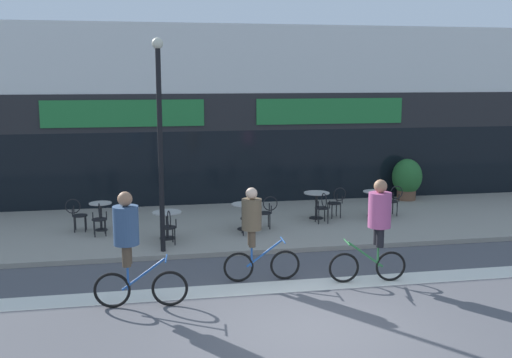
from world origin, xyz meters
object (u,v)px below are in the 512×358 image
Objects in this scene: bistro_table_0 at (101,211)px; cyclist_0 at (254,227)px; planter_pot at (407,178)px; cyclist_1 at (129,240)px; cafe_chair_4_side at (393,199)px; lamp_post at (160,130)px; bistro_table_3 at (317,200)px; cafe_chair_2_side at (267,210)px; bistro_table_2 at (244,211)px; cyclist_2 at (377,221)px; bistro_table_1 at (167,219)px; cafe_chair_1_near at (168,225)px; cafe_chair_0_near at (99,217)px; cafe_chair_0_side at (77,213)px; bistro_table_4 at (374,199)px; cafe_chair_3_near at (323,206)px; cafe_chair_3_side at (337,200)px; cafe_chair_4_near at (382,204)px; cafe_chair_2_near at (248,216)px.

bistro_table_0 is 5.65m from cyclist_0.
planter_pot is 0.69× the size of cyclist_0.
cyclist_0 is at bearing 27.12° from cyclist_1.
cafe_chair_4_side is 7.77m from lamp_post.
cafe_chair_2_side is (-1.67, -0.87, -0.04)m from bistro_table_3.
bistro_table_2 is at bearing -159.36° from bistro_table_3.
cyclist_2 is at bearing -92.49° from bistro_table_3.
cafe_chair_2_side reaches higher than bistro_table_0.
cafe_chair_1_near is (0.01, -0.62, 0.01)m from bistro_table_1.
cyclist_1 is (-5.26, -5.72, 0.63)m from bistro_table_3.
cyclist_2 is at bearing -134.15° from cafe_chair_0_near.
cafe_chair_0_side is 9.17m from cafe_chair_4_side.
bistro_table_1 is 0.63m from cafe_chair_1_near.
cyclist_1 is at bearing -80.64° from bistro_table_0.
lamp_post reaches higher than cafe_chair_1_near.
cyclist_1 reaches higher than bistro_table_4.
cafe_chair_1_near is at bearing 105.01° from cafe_chair_3_near.
cyclist_1 is (-7.64, -5.67, 0.67)m from cafe_chair_4_side.
bistro_table_0 is 0.85× the size of cafe_chair_0_side.
cafe_chair_3_side is at bearing -75.61° from cafe_chair_1_near.
bistro_table_0 is 1.07× the size of bistro_table_2.
cyclist_1 reaches higher than cafe_chair_0_near.
cafe_chair_2_side is 3.43m from cafe_chair_4_near.
cafe_chair_3_near reaches higher than bistro_table_1.
bistro_table_3 is 0.86× the size of cafe_chair_0_near.
cyclist_2 reaches higher than bistro_table_0.
cafe_chair_0_side reaches higher than bistro_table_3.
lamp_post reaches higher than cyclist_0.
bistro_table_2 is 4.14m from bistro_table_4.
cafe_chair_0_near is 1.00× the size of cafe_chair_3_side.
bistro_table_0 is 0.85× the size of cafe_chair_0_near.
cafe_chair_1_near is 5.44m from cafe_chair_3_side.
planter_pot is at bearing 46.03° from cyclist_1.
planter_pot reaches higher than bistro_table_2.
lamp_post is at bearing 132.20° from cyclist_0.
cafe_chair_0_side is 7.41m from cafe_chair_3_side.
cafe_chair_0_near is 7.37m from cyclist_2.
cafe_chair_1_near is 5.28m from cyclist_2.
cafe_chair_4_side is at bearing 41.89° from cyclist_1.
cafe_chair_4_side is at bearing -81.46° from cafe_chair_1_near.
cafe_chair_2_near reaches higher than bistro_table_4.
bistro_table_2 is 3.85m from cafe_chair_0_near.
cafe_chair_2_near reaches higher than bistro_table_0.
cyclist_2 reaches higher than cafe_chair_3_near.
bistro_table_3 is at bearing 75.51° from cafe_chair_4_near.
cyclist_2 is at bearing 163.06° from cafe_chair_4_near.
cyclist_1 is 1.01× the size of cyclist_2.
cafe_chair_4_side is 2.53m from planter_pot.
cafe_chair_3_side is 1.32m from cafe_chair_4_near.
cafe_chair_1_near reaches higher than bistro_table_3.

